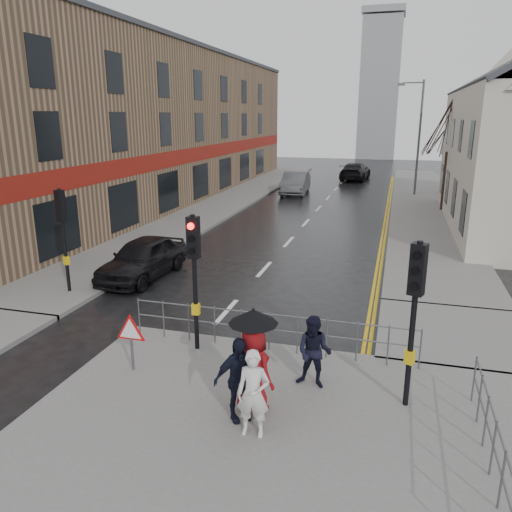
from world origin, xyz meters
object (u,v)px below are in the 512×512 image
Objects in this scene: pedestrian_b at (314,352)px; car_parked at (143,258)px; pedestrian_with_umbrella at (253,358)px; pedestrian_d at (238,379)px; car_mid at (295,183)px; pedestrian_a at (253,394)px.

pedestrian_b is 0.37× the size of car_parked.
pedestrian_with_umbrella is 1.27× the size of pedestrian_d.
pedestrian_d reaches higher than car_mid.
car_parked is at bearing 125.28° from pedestrian_a.
car_mid is at bearing 58.96° from pedestrian_d.
pedestrian_d is at bearing -120.46° from pedestrian_b.
pedestrian_b reaches higher than car_parked.
pedestrian_a is at bearing -83.14° from car_mid.
pedestrian_a is at bearing -105.01° from pedestrian_b.
car_mid is at bearing 96.38° from pedestrian_a.
car_parked is 21.45m from car_mid.
pedestrian_b reaches higher than car_mid.
car_mid is at bearing 99.84° from pedestrian_with_umbrella.
pedestrian_with_umbrella is at bearing -46.21° from car_parked.
pedestrian_b is at bearing 12.78° from pedestrian_d.
pedestrian_b is 9.51m from car_parked.
car_mid is (1.32, 21.41, 0.08)m from car_parked.
pedestrian_with_umbrella reaches higher than pedestrian_b.
pedestrian_with_umbrella is at bearing 102.17° from pedestrian_a.
pedestrian_a is 0.77× the size of pedestrian_with_umbrella.
pedestrian_d is (-0.20, -0.34, -0.30)m from pedestrian_with_umbrella.
car_mid is (-5.20, 29.48, -0.14)m from pedestrian_a.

